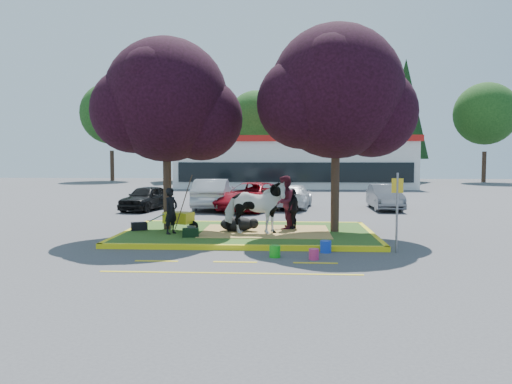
# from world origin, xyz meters

# --- Properties ---
(ground) EXTENTS (90.00, 90.00, 0.00)m
(ground) POSITION_xyz_m (0.00, 0.00, 0.00)
(ground) COLOR #424244
(ground) RESTS_ON ground
(median_island) EXTENTS (8.00, 5.00, 0.15)m
(median_island) POSITION_xyz_m (0.00, 0.00, 0.07)
(median_island) COLOR #284F18
(median_island) RESTS_ON ground
(curb_near) EXTENTS (8.30, 0.16, 0.15)m
(curb_near) POSITION_xyz_m (0.00, -2.58, 0.07)
(curb_near) COLOR yellow
(curb_near) RESTS_ON ground
(curb_far) EXTENTS (8.30, 0.16, 0.15)m
(curb_far) POSITION_xyz_m (0.00, 2.58, 0.07)
(curb_far) COLOR yellow
(curb_far) RESTS_ON ground
(curb_left) EXTENTS (0.16, 5.30, 0.15)m
(curb_left) POSITION_xyz_m (-4.08, 0.00, 0.07)
(curb_left) COLOR yellow
(curb_left) RESTS_ON ground
(curb_right) EXTENTS (0.16, 5.30, 0.15)m
(curb_right) POSITION_xyz_m (4.08, 0.00, 0.07)
(curb_right) COLOR yellow
(curb_right) RESTS_ON ground
(straw_bedding) EXTENTS (4.20, 3.00, 0.01)m
(straw_bedding) POSITION_xyz_m (0.60, 0.00, 0.15)
(straw_bedding) COLOR tan
(straw_bedding) RESTS_ON median_island
(tree_purple_left) EXTENTS (5.06, 4.20, 6.51)m
(tree_purple_left) POSITION_xyz_m (-2.78, 0.38, 4.36)
(tree_purple_left) COLOR black
(tree_purple_left) RESTS_ON median_island
(tree_purple_right) EXTENTS (5.30, 4.40, 6.82)m
(tree_purple_right) POSITION_xyz_m (2.92, 0.18, 4.56)
(tree_purple_right) COLOR black
(tree_purple_right) RESTS_ON median_island
(fire_lane_stripe_a) EXTENTS (1.10, 0.12, 0.01)m
(fire_lane_stripe_a) POSITION_xyz_m (-2.00, -4.20, 0.00)
(fire_lane_stripe_a) COLOR yellow
(fire_lane_stripe_a) RESTS_ON ground
(fire_lane_stripe_b) EXTENTS (1.10, 0.12, 0.01)m
(fire_lane_stripe_b) POSITION_xyz_m (0.00, -4.20, 0.00)
(fire_lane_stripe_b) COLOR yellow
(fire_lane_stripe_b) RESTS_ON ground
(fire_lane_stripe_c) EXTENTS (1.10, 0.12, 0.01)m
(fire_lane_stripe_c) POSITION_xyz_m (2.00, -4.20, 0.00)
(fire_lane_stripe_c) COLOR yellow
(fire_lane_stripe_c) RESTS_ON ground
(fire_lane_long) EXTENTS (6.00, 0.10, 0.01)m
(fire_lane_long) POSITION_xyz_m (0.00, -5.40, 0.00)
(fire_lane_long) COLOR yellow
(fire_lane_long) RESTS_ON ground
(retail_building) EXTENTS (20.40, 8.40, 4.40)m
(retail_building) POSITION_xyz_m (2.00, 27.98, 2.25)
(retail_building) COLOR silver
(retail_building) RESTS_ON ground
(treeline) EXTENTS (46.58, 7.80, 14.63)m
(treeline) POSITION_xyz_m (1.23, 37.61, 7.73)
(treeline) COLOR black
(treeline) RESTS_ON ground
(cow) EXTENTS (2.11, 1.09, 1.72)m
(cow) POSITION_xyz_m (0.27, -0.60, 1.01)
(cow) COLOR white
(cow) RESTS_ON median_island
(calf) EXTENTS (1.15, 0.66, 0.49)m
(calf) POSITION_xyz_m (-0.35, -0.05, 0.40)
(calf) COLOR black
(calf) RESTS_ON median_island
(handler) EXTENTS (0.57, 0.64, 1.48)m
(handler) POSITION_xyz_m (-2.43, -0.67, 0.89)
(handler) COLOR black
(handler) RESTS_ON median_island
(visitor_a) EXTENTS (0.89, 1.03, 1.84)m
(visitor_a) POSITION_xyz_m (1.22, 0.58, 1.07)
(visitor_a) COLOR #4B1524
(visitor_a) RESTS_ON median_island
(visitor_b) EXTENTS (0.63, 0.89, 1.39)m
(visitor_b) POSITION_xyz_m (1.52, 0.59, 0.85)
(visitor_b) COLOR black
(visitor_b) RESTS_ON median_island
(wheelbarrow) EXTENTS (1.66, 0.85, 0.63)m
(wheelbarrow) POSITION_xyz_m (-2.32, -0.01, 0.58)
(wheelbarrow) COLOR black
(wheelbarrow) RESTS_ON median_island
(gear_bag_dark) EXTENTS (0.59, 0.47, 0.27)m
(gear_bag_dark) POSITION_xyz_m (-3.70, 0.05, 0.28)
(gear_bag_dark) COLOR black
(gear_bag_dark) RESTS_ON median_island
(gear_bag_green) EXTENTS (0.55, 0.40, 0.27)m
(gear_bag_green) POSITION_xyz_m (-1.69, -1.26, 0.28)
(gear_bag_green) COLOR black
(gear_bag_green) RESTS_ON median_island
(sign_post) EXTENTS (0.30, 0.12, 2.20)m
(sign_post) POSITION_xyz_m (4.30, -2.70, 1.34)
(sign_post) COLOR slate
(sign_post) RESTS_ON ground
(bucket_green) EXTENTS (0.30, 0.30, 0.31)m
(bucket_green) POSITION_xyz_m (0.98, -3.54, 0.16)
(bucket_green) COLOR green
(bucket_green) RESTS_ON ground
(bucket_pink) EXTENTS (0.31, 0.31, 0.28)m
(bucket_pink) POSITION_xyz_m (1.98, -3.77, 0.14)
(bucket_pink) COLOR #CD2D6B
(bucket_pink) RESTS_ON ground
(bucket_blue) EXTENTS (0.36, 0.36, 0.33)m
(bucket_blue) POSITION_xyz_m (2.36, -2.80, 0.16)
(bucket_blue) COLOR blue
(bucket_blue) RESTS_ON ground
(car_black) EXTENTS (2.19, 3.82, 1.23)m
(car_black) POSITION_xyz_m (-5.63, 7.75, 0.61)
(car_black) COLOR black
(car_black) RESTS_ON ground
(car_silver) EXTENTS (1.75, 4.66, 1.52)m
(car_silver) POSITION_xyz_m (-2.45, 8.63, 0.76)
(car_silver) COLOR #9FA3A7
(car_silver) RESTS_ON ground
(car_red) EXTENTS (4.09, 5.44, 1.37)m
(car_red) POSITION_xyz_m (-0.39, 7.99, 0.69)
(car_red) COLOR maroon
(car_red) RESTS_ON ground
(car_white) EXTENTS (2.25, 4.36, 1.21)m
(car_white) POSITION_xyz_m (1.65, 9.20, 0.60)
(car_white) COLOR white
(car_white) RESTS_ON ground
(car_grey) EXTENTS (1.35, 3.81, 1.25)m
(car_grey) POSITION_xyz_m (6.24, 8.77, 0.63)
(car_grey) COLOR slate
(car_grey) RESTS_ON ground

